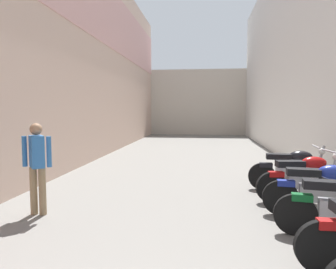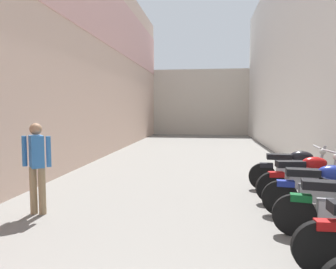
# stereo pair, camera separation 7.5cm
# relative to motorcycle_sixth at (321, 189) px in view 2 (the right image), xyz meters

# --- Properties ---
(ground_plane) EXTENTS (38.45, 38.45, 0.00)m
(ground_plane) POSITION_rel_motorcycle_sixth_xyz_m (-2.42, 3.65, -0.50)
(ground_plane) COLOR slate
(building_left) EXTENTS (0.45, 22.45, 7.71)m
(building_left) POSITION_rel_motorcycle_sixth_xyz_m (-5.98, 5.61, 3.40)
(building_left) COLOR beige
(building_left) RESTS_ON ground
(building_right) EXTENTS (0.45, 22.45, 7.91)m
(building_right) POSITION_rel_motorcycle_sixth_xyz_m (1.14, 5.65, 3.46)
(building_right) COLOR silver
(building_right) RESTS_ON ground
(building_far_end) EXTENTS (9.73, 2.00, 4.65)m
(building_far_end) POSITION_rel_motorcycle_sixth_xyz_m (-2.42, 17.87, 1.82)
(building_far_end) COLOR beige
(building_far_end) RESTS_ON ground
(motorcycle_sixth) EXTENTS (1.85, 0.58, 1.04)m
(motorcycle_sixth) POSITION_rel_motorcycle_sixth_xyz_m (0.00, 0.00, 0.00)
(motorcycle_sixth) COLOR black
(motorcycle_sixth) RESTS_ON ground
(motorcycle_seventh) EXTENTS (1.85, 0.58, 1.04)m
(motorcycle_seventh) POSITION_rel_motorcycle_sixth_xyz_m (-0.00, 0.87, 0.00)
(motorcycle_seventh) COLOR black
(motorcycle_seventh) RESTS_ON ground
(motorcycle_eighth) EXTENTS (1.85, 0.58, 1.04)m
(motorcycle_eighth) POSITION_rel_motorcycle_sixth_xyz_m (0.00, 1.73, 0.00)
(motorcycle_eighth) COLOR black
(motorcycle_eighth) RESTS_ON ground
(pedestrian_further_down) EXTENTS (0.52, 0.39, 1.57)m
(pedestrian_further_down) POSITION_rel_motorcycle_sixth_xyz_m (-4.75, -0.38, 0.42)
(pedestrian_further_down) COLOR #8C7251
(pedestrian_further_down) RESTS_ON ground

